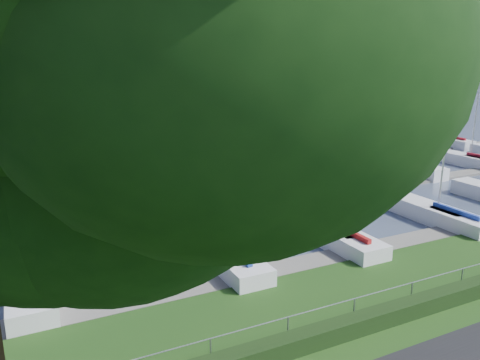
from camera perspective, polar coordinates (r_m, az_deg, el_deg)
water at (r=273.07m, az=-24.14°, el=11.09°), size 800.00×540.00×0.20m
hedge at (r=19.76m, az=16.74°, el=-15.72°), size 80.00×0.70×0.70m
fence at (r=19.61m, az=16.11°, el=-13.09°), size 80.00×0.04×0.04m
foothill at (r=342.83m, az=-24.83°, el=12.55°), size 900.00×80.00×12.00m
mountains at (r=419.27m, az=-24.78°, el=18.27°), size 1190.00×360.00×115.00m
docks at (r=41.75m, az=-8.52°, el=0.05°), size 90.00×41.60×0.25m
tree at (r=5.84m, az=-17.04°, el=13.71°), size 6.62×8.93×14.71m
crane at (r=41.90m, az=-1.30°, el=7.98°), size 7.65×12.95×22.35m
cargo_ship_mid at (r=227.86m, az=-20.43°, el=12.00°), size 97.76×34.75×21.50m
cargo_ship_east at (r=260.36m, az=17.85°, el=12.43°), size 87.78×56.41×21.50m
sailboat_fleet at (r=43.37m, az=-11.67°, el=7.84°), size 75.17×49.95×13.55m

